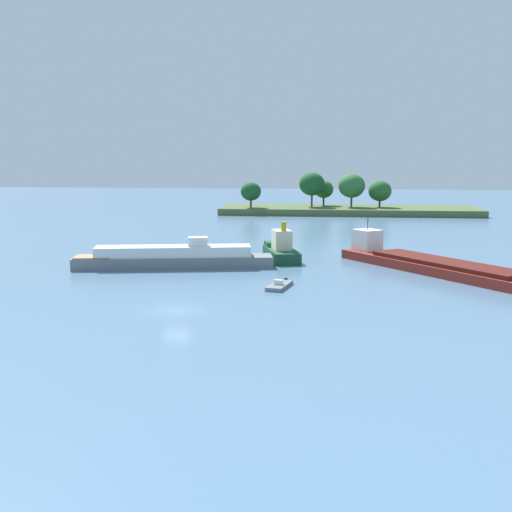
% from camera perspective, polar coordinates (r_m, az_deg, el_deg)
% --- Properties ---
extents(ground_plane, '(400.00, 400.00, 0.00)m').
position_cam_1_polar(ground_plane, '(61.72, -6.80, -4.63)').
color(ground_plane, slate).
extents(treeline_island, '(59.57, 16.89, 9.49)m').
position_cam_1_polar(treeline_island, '(157.48, 7.44, 4.53)').
color(treeline_island, '#4C6038').
rests_on(treeline_island, ground).
extents(white_riverboat, '(24.98, 8.16, 5.22)m').
position_cam_1_polar(white_riverboat, '(83.89, -7.12, -0.14)').
color(white_riverboat, slate).
rests_on(white_riverboat, ground).
extents(tugboat, '(5.75, 9.69, 5.29)m').
position_cam_1_polar(tugboat, '(89.11, 2.16, 0.54)').
color(tugboat, '#19472D').
rests_on(tugboat, ground).
extents(small_motorboat, '(2.75, 5.30, 0.91)m').
position_cam_1_polar(small_motorboat, '(71.30, 2.02, -2.53)').
color(small_motorboat, slate).
rests_on(small_motorboat, ground).
extents(cargo_barge, '(22.15, 26.59, 5.74)m').
position_cam_1_polar(cargo_barge, '(83.31, 14.77, -0.67)').
color(cargo_barge, maroon).
rests_on(cargo_barge, ground).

